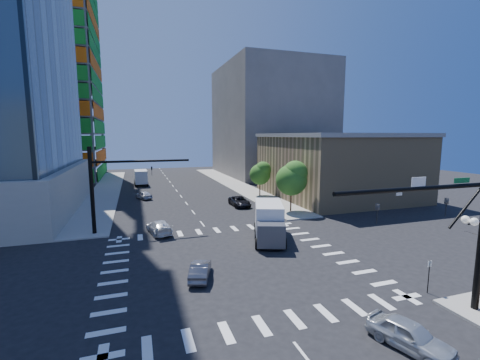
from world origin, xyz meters
name	(u,v)px	position (x,y,z in m)	size (l,w,h in m)	color
ground	(232,262)	(0.00, 0.00, 0.00)	(160.00, 160.00, 0.00)	black
road_markings	(232,262)	(0.00, 0.00, 0.01)	(20.00, 20.00, 0.01)	silver
sidewalk_ne	(234,184)	(12.50, 40.00, 0.07)	(5.00, 60.00, 0.15)	gray
sidewalk_nw	(106,190)	(-12.50, 40.00, 0.07)	(5.00, 60.00, 0.15)	gray
construction_building	(37,72)	(-27.41, 61.93, 24.61)	(25.16, 34.50, 70.60)	slate
commercial_building	(336,165)	(25.00, 22.00, 5.31)	(20.50, 22.50, 10.60)	#A0885D
bg_building_ne	(270,121)	(27.00, 55.00, 14.00)	(24.00, 30.00, 28.00)	#605956
signal_mast_se	(471,230)	(10.60, -11.50, 5.01)	(10.51, 2.48, 9.00)	black
signal_mast_nw	(107,182)	(-10.00, 11.50, 5.49)	(10.20, 0.40, 9.00)	black
tree_south	(293,178)	(12.63, 13.90, 4.69)	(4.16, 4.16, 6.82)	#382316
tree_north	(261,173)	(12.93, 25.90, 3.99)	(3.54, 3.52, 5.78)	#382316
no_parking_sign	(429,273)	(10.70, -9.00, 1.38)	(0.30, 0.06, 2.20)	black
car_nb_near	(409,335)	(5.08, -12.96, 0.69)	(1.63, 4.06, 1.38)	#B8BDC1
car_nb_far	(240,201)	(7.13, 19.69, 0.70)	(2.31, 5.01, 1.39)	black
car_sb_near	(159,227)	(-5.04, 9.79, 0.69)	(1.94, 4.76, 1.38)	silver
car_sb_mid	(144,195)	(-6.05, 29.61, 0.66)	(1.55, 3.86, 1.31)	#B9BAC2
car_sb_cross	(200,270)	(-3.02, -2.14, 0.61)	(1.29, 3.70, 1.22)	#535258
box_truck_near	(269,225)	(5.10, 4.16, 1.55)	(4.96, 7.24, 3.50)	black
box_truck_far	(141,178)	(-6.18, 45.33, 1.41)	(2.75, 6.14, 3.18)	black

